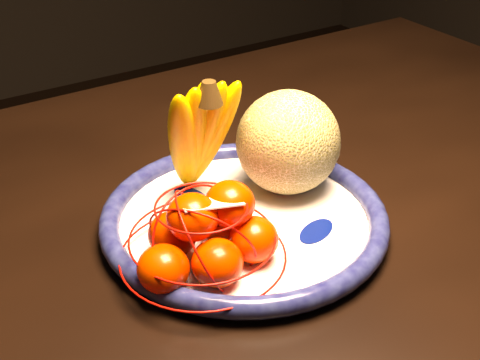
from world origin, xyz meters
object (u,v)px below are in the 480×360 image
cantaloupe (288,142)px  mandarin_bag (207,236)px  banana_bunch (197,132)px  dining_table (247,226)px  fruit_bowl (244,219)px

cantaloupe → mandarin_bag: cantaloupe is taller
banana_bunch → mandarin_bag: bearing=-113.9°
banana_bunch → dining_table: bearing=11.7°
dining_table → cantaloupe: cantaloupe is taller
dining_table → mandarin_bag: mandarin_bag is taller
cantaloupe → mandarin_bag: 0.20m
fruit_bowl → banana_bunch: bearing=105.3°
fruit_bowl → cantaloupe: cantaloupe is taller
fruit_bowl → cantaloupe: size_ratio=2.64×
banana_bunch → mandarin_bag: 0.16m
dining_table → banana_bunch: bearing=-170.6°
dining_table → fruit_bowl: fruit_bowl is taller
dining_table → cantaloupe: bearing=-66.6°
dining_table → cantaloupe: size_ratio=10.50×
dining_table → fruit_bowl: size_ratio=3.98×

